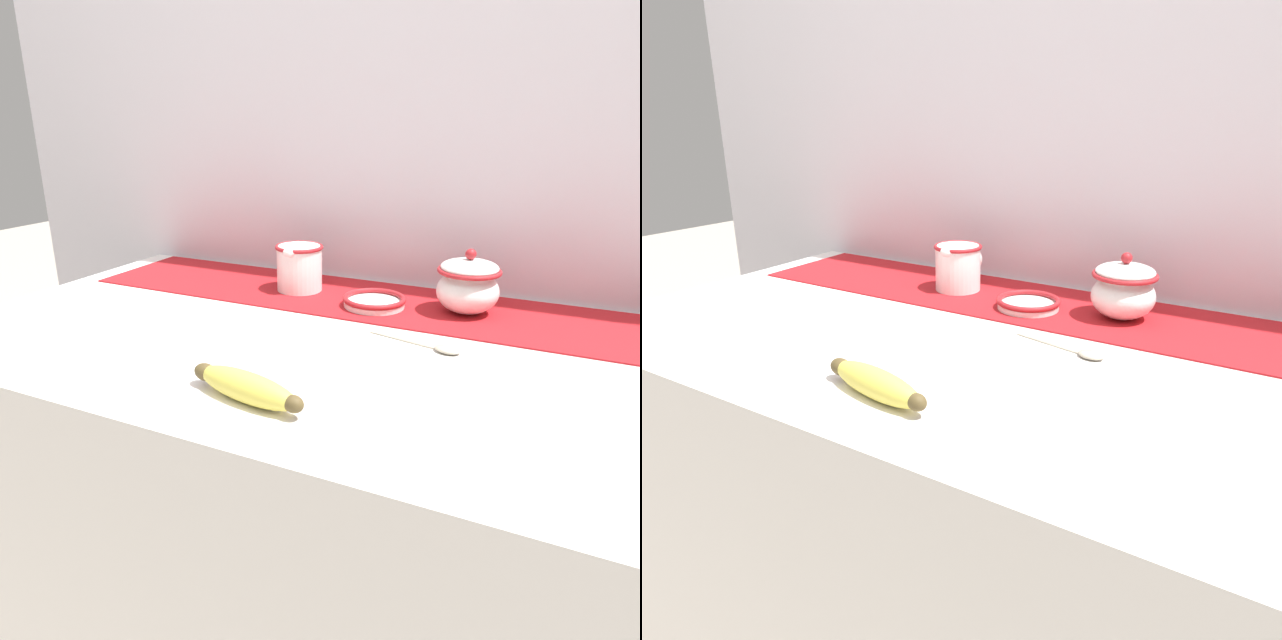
{
  "view_description": "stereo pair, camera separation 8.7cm",
  "coord_description": "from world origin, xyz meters",
  "views": [
    {
      "loc": [
        0.35,
        -0.8,
        1.28
      ],
      "look_at": [
        -0.0,
        -0.05,
        0.99
      ],
      "focal_mm": 32.0,
      "sensor_mm": 36.0,
      "label": 1
    },
    {
      "loc": [
        0.43,
        -0.75,
        1.28
      ],
      "look_at": [
        -0.0,
        -0.05,
        0.99
      ],
      "focal_mm": 32.0,
      "sensor_mm": 36.0,
      "label": 2
    }
  ],
  "objects": [
    {
      "name": "banana",
      "position": [
        -0.02,
        -0.25,
        0.96
      ],
      "size": [
        0.18,
        0.07,
        0.04
      ],
      "rotation": [
        0.0,
        0.0,
        -0.19
      ],
      "color": "#DBCC4C",
      "rests_on": "countertop"
    },
    {
      "name": "back_wall",
      "position": [
        0.0,
        0.38,
        1.2
      ],
      "size": [
        2.13,
        0.04,
        2.4
      ],
      "primitive_type": "cube",
      "color": "silver",
      "rests_on": "ground_plane"
    },
    {
      "name": "spoon",
      "position": [
        0.17,
        0.02,
        0.94
      ],
      "size": [
        0.16,
        0.05,
        0.01
      ],
      "rotation": [
        0.0,
        0.0,
        -0.22
      ],
      "color": "#A89E89",
      "rests_on": "countertop"
    },
    {
      "name": "table_runner",
      "position": [
        0.0,
        0.22,
        0.94
      ],
      "size": [
        1.23,
        0.26,
        0.0
      ],
      "primitive_type": "cube",
      "color": "#A8191E",
      "rests_on": "countertop"
    },
    {
      "name": "sugar_bowl",
      "position": [
        0.17,
        0.22,
        1.0
      ],
      "size": [
        0.11,
        0.11,
        0.12
      ],
      "color": "white",
      "rests_on": "countertop"
    },
    {
      "name": "cream_pitcher",
      "position": [
        -0.18,
        0.22,
        0.99
      ],
      "size": [
        0.1,
        0.12,
        0.1
      ],
      "color": "white",
      "rests_on": "countertop"
    },
    {
      "name": "small_dish",
      "position": [
        -0.0,
        0.18,
        0.95
      ],
      "size": [
        0.12,
        0.12,
        0.02
      ],
      "color": "white",
      "rests_on": "countertop"
    },
    {
      "name": "napkin_stack",
      "position": [
        -0.56,
        -0.2,
        0.95
      ],
      "size": [
        0.18,
        0.18,
        0.01
      ],
      "primitive_type": "cube",
      "rotation": [
        0.0,
        0.0,
        -0.18
      ],
      "color": "silver",
      "rests_on": "countertop"
    },
    {
      "name": "countertop",
      "position": [
        0.0,
        0.0,
        0.47
      ],
      "size": [
        1.33,
        0.71,
        0.94
      ],
      "primitive_type": "cube",
      "color": "silver",
      "rests_on": "ground_plane"
    }
  ]
}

